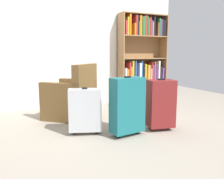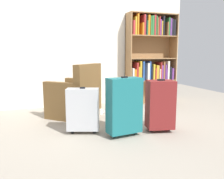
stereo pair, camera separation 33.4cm
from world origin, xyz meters
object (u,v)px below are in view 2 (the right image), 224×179
Objects in this scene: suitcase_dark_red at (160,104)px; suitcase_silver at (83,109)px; bookshelf at (151,54)px; mug at (101,112)px; armchair at (76,98)px; suitcase_teal at (124,106)px.

suitcase_silver is (-1.02, 0.26, -0.05)m from suitcase_dark_red.
bookshelf is 2.62× the size of suitcase_dark_red.
bookshelf is 1.81m from mug.
armchair is 1.48m from suitcase_dark_red.
suitcase_silver is (-0.48, 0.27, -0.08)m from suitcase_teal.
suitcase_silver is (-1.83, -1.56, -0.72)m from bookshelf.
mug is (-1.34, -0.69, -1.00)m from bookshelf.
suitcase_silver reaches higher than mug.
suitcase_teal reaches higher than suitcase_silver.
armchair is 1.36× the size of suitcase_dark_red.
suitcase_dark_red is (-0.81, -1.81, -0.67)m from bookshelf.
mug is at bearing -152.65° from bookshelf.
suitcase_teal is 1.08× the size of suitcase_dark_red.
armchair reaches higher than suitcase_dark_red.
mug is 1.03m from suitcase_silver.
bookshelf is at bearing 53.75° from suitcase_teal.
bookshelf reaches higher than mug.
bookshelf is at bearing 21.25° from armchair.
suitcase_silver is (-0.49, -0.87, 0.28)m from mug.
armchair is 1.22m from suitcase_teal.
bookshelf is 2.04m from armchair.
mug is 0.15× the size of suitcase_teal.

